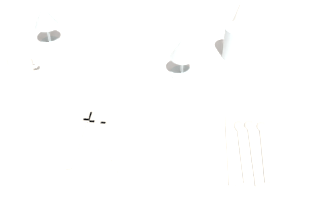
# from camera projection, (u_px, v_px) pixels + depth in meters

# --- Properties ---
(ground_plane) EXTENTS (6.00, 6.00, 0.00)m
(ground_plane) POSITION_uv_depth(u_px,v_px,m) (164.00, 221.00, 1.88)
(ground_plane) COLOR slate
(dining_table) EXTENTS (1.80, 1.11, 0.74)m
(dining_table) POSITION_uv_depth(u_px,v_px,m) (163.00, 104.00, 1.42)
(dining_table) COLOR white
(dining_table) RESTS_ON ground
(dinner_plate) EXTENTS (0.28, 0.28, 0.02)m
(dinner_plate) POSITION_uv_depth(u_px,v_px,m) (164.00, 148.00, 1.17)
(dinner_plate) COLOR white
(dinner_plate) RESTS_ON dining_table
(fork_outer) EXTENTS (0.02, 0.21, 0.00)m
(fork_outer) POSITION_uv_depth(u_px,v_px,m) (99.00, 139.00, 1.20)
(fork_outer) COLOR beige
(fork_outer) RESTS_ON dining_table
(fork_inner) EXTENTS (0.02, 0.21, 0.00)m
(fork_inner) POSITION_uv_depth(u_px,v_px,m) (88.00, 138.00, 1.20)
(fork_inner) COLOR beige
(fork_inner) RESTS_ON dining_table
(fork_salad) EXTENTS (0.03, 0.21, 0.00)m
(fork_salad) POSITION_uv_depth(u_px,v_px,m) (81.00, 136.00, 1.21)
(fork_salad) COLOR beige
(fork_salad) RESTS_ON dining_table
(dinner_knife) EXTENTS (0.02, 0.24, 0.00)m
(dinner_knife) POSITION_uv_depth(u_px,v_px,m) (230.00, 150.00, 1.17)
(dinner_knife) COLOR beige
(dinner_knife) RESTS_ON dining_table
(spoon_soup) EXTENTS (0.03, 0.21, 0.01)m
(spoon_soup) POSITION_uv_depth(u_px,v_px,m) (241.00, 142.00, 1.19)
(spoon_soup) COLOR beige
(spoon_soup) RESTS_ON dining_table
(spoon_dessert) EXTENTS (0.03, 0.22, 0.01)m
(spoon_dessert) POSITION_uv_depth(u_px,v_px,m) (252.00, 143.00, 1.19)
(spoon_dessert) COLOR beige
(spoon_dessert) RESTS_ON dining_table
(spoon_tea) EXTENTS (0.03, 0.21, 0.01)m
(spoon_tea) POSITION_uv_depth(u_px,v_px,m) (263.00, 143.00, 1.19)
(spoon_tea) COLOR beige
(spoon_tea) RESTS_ON dining_table
(saucer_left) EXTENTS (0.12, 0.12, 0.01)m
(saucer_left) POSITION_uv_depth(u_px,v_px,m) (22.00, 72.00, 1.39)
(saucer_left) COLOR white
(saucer_left) RESTS_ON dining_table
(coffee_cup_left) EXTENTS (0.09, 0.07, 0.07)m
(coffee_cup_left) POSITION_uv_depth(u_px,v_px,m) (20.00, 62.00, 1.37)
(coffee_cup_left) COLOR white
(coffee_cup_left) RESTS_ON saucer_left
(wine_glass_centre) EXTENTS (0.08, 0.08, 0.13)m
(wine_glass_centre) POSITION_uv_depth(u_px,v_px,m) (182.00, 50.00, 1.33)
(wine_glass_centre) COLOR silver
(wine_glass_centre) RESTS_ON dining_table
(wine_glass_left) EXTENTS (0.08, 0.08, 0.14)m
(wine_glass_left) POSITION_uv_depth(u_px,v_px,m) (45.00, 18.00, 1.44)
(wine_glass_left) COLOR silver
(wine_glass_left) RESTS_ON dining_table
(drink_tumbler) EXTENTS (0.07, 0.07, 0.11)m
(drink_tumbler) POSITION_uv_depth(u_px,v_px,m) (235.00, 44.00, 1.42)
(drink_tumbler) COLOR silver
(drink_tumbler) RESTS_ON dining_table
(napkin_folded) EXTENTS (0.08, 0.08, 0.15)m
(napkin_folded) POSITION_uv_depth(u_px,v_px,m) (239.00, 19.00, 1.48)
(napkin_folded) COLOR white
(napkin_folded) RESTS_ON dining_table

